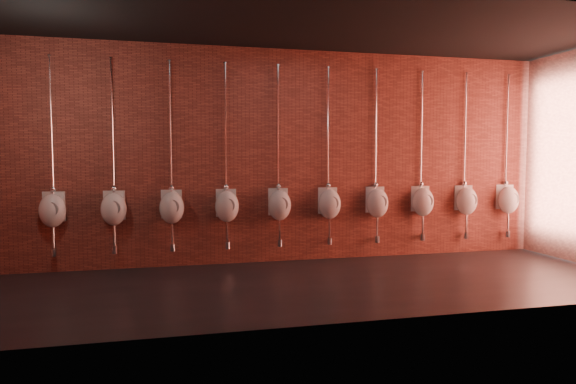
% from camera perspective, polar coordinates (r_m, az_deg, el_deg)
% --- Properties ---
extents(ground, '(8.50, 8.50, 0.00)m').
position_cam_1_polar(ground, '(6.52, 2.66, -10.22)').
color(ground, black).
rests_on(ground, ground).
extents(room_shell, '(8.54, 3.04, 3.22)m').
position_cam_1_polar(room_shell, '(6.34, 2.72, 7.71)').
color(room_shell, black).
rests_on(room_shell, ground).
extents(urinal_0, '(0.40, 0.36, 2.71)m').
position_cam_1_polar(urinal_0, '(7.62, -24.70, -1.74)').
color(urinal_0, white).
rests_on(urinal_0, ground).
extents(urinal_1, '(0.40, 0.36, 2.71)m').
position_cam_1_polar(urinal_1, '(7.51, -18.80, -1.66)').
color(urinal_1, white).
rests_on(urinal_1, ground).
extents(urinal_2, '(0.40, 0.36, 2.71)m').
position_cam_1_polar(urinal_2, '(7.48, -12.79, -1.57)').
color(urinal_2, white).
rests_on(urinal_2, ground).
extents(urinal_3, '(0.40, 0.36, 2.71)m').
position_cam_1_polar(urinal_3, '(7.53, -6.80, -1.46)').
color(urinal_3, white).
rests_on(urinal_3, ground).
extents(urinal_4, '(0.40, 0.36, 2.71)m').
position_cam_1_polar(urinal_4, '(7.67, -0.96, -1.34)').
color(urinal_4, white).
rests_on(urinal_4, ground).
extents(urinal_5, '(0.40, 0.36, 2.71)m').
position_cam_1_polar(urinal_5, '(7.87, 4.63, -1.21)').
color(urinal_5, white).
rests_on(urinal_5, ground).
extents(urinal_6, '(0.40, 0.36, 2.71)m').
position_cam_1_polar(urinal_6, '(8.15, 9.88, -1.08)').
color(urinal_6, white).
rests_on(urinal_6, ground).
extents(urinal_7, '(0.40, 0.36, 2.71)m').
position_cam_1_polar(urinal_7, '(8.50, 14.75, -0.95)').
color(urinal_7, white).
rests_on(urinal_7, ground).
extents(urinal_8, '(0.40, 0.36, 2.71)m').
position_cam_1_polar(urinal_8, '(8.90, 19.20, -0.82)').
color(urinal_8, white).
rests_on(urinal_8, ground).
extents(urinal_9, '(0.40, 0.36, 2.71)m').
position_cam_1_polar(urinal_9, '(9.35, 23.26, -0.70)').
color(urinal_9, white).
rests_on(urinal_9, ground).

